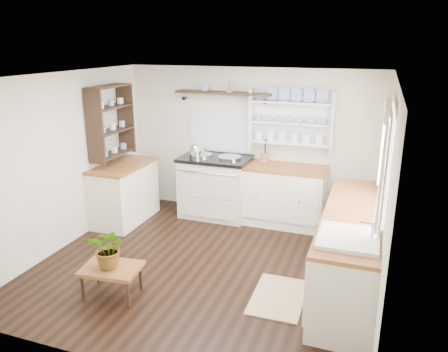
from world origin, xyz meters
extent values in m
cube|color=black|center=(0.00, 0.00, 0.00)|extent=(4.00, 3.80, 0.01)
cube|color=beige|center=(0.00, 1.90, 1.15)|extent=(4.00, 0.02, 2.30)
cube|color=beige|center=(2.00, 0.00, 1.15)|extent=(0.02, 3.80, 2.30)
cube|color=beige|center=(-2.00, 0.00, 1.15)|extent=(0.02, 3.80, 2.30)
cube|color=white|center=(0.00, 0.00, 2.30)|extent=(4.00, 3.80, 0.01)
cube|color=white|center=(1.96, 0.15, 1.50)|extent=(0.04, 1.40, 1.00)
cube|color=white|center=(1.94, 0.15, 1.50)|extent=(0.02, 1.50, 1.10)
cube|color=beige|center=(1.92, 0.15, 2.08)|extent=(0.04, 1.55, 0.18)
cube|color=beige|center=(-0.46, 1.57, 0.45)|extent=(1.03, 0.67, 0.91)
cube|color=black|center=(-0.46, 1.57, 0.93)|extent=(1.07, 0.71, 0.05)
cylinder|color=silver|center=(-0.70, 1.57, 0.97)|extent=(0.35, 0.35, 0.03)
cylinder|color=silver|center=(-0.22, 1.57, 0.97)|extent=(0.35, 0.35, 0.03)
cylinder|color=silver|center=(-0.46, 1.19, 0.81)|extent=(0.93, 0.02, 0.02)
cube|color=#EFE4CE|center=(0.60, 1.60, 0.44)|extent=(1.25, 0.60, 0.88)
cube|color=brown|center=(0.60, 1.60, 0.88)|extent=(1.27, 0.63, 0.04)
cube|color=#EFE4CE|center=(1.70, 0.10, 0.44)|extent=(0.60, 2.40, 0.88)
cube|color=brown|center=(1.70, 0.10, 0.88)|extent=(0.62, 2.43, 0.04)
cube|color=white|center=(1.70, -0.65, 0.80)|extent=(0.55, 0.60, 0.28)
cylinder|color=silver|center=(1.90, -0.65, 1.00)|extent=(0.02, 0.02, 0.22)
cube|color=#EFE4CE|center=(-1.70, 0.90, 0.44)|extent=(0.60, 1.10, 0.88)
cube|color=brown|center=(-1.70, 0.90, 0.88)|extent=(0.62, 1.13, 0.04)
cube|color=white|center=(0.65, 1.88, 1.55)|extent=(1.20, 0.03, 0.90)
cube|color=white|center=(0.65, 1.79, 1.55)|extent=(1.20, 0.22, 0.02)
cylinder|color=navy|center=(0.65, 1.80, 1.82)|extent=(0.20, 0.02, 0.20)
cube|color=black|center=(-0.40, 1.77, 1.92)|extent=(1.50, 0.24, 0.04)
cone|color=black|center=(-1.05, 1.84, 1.81)|extent=(0.06, 0.20, 0.06)
cone|color=black|center=(0.25, 1.84, 1.81)|extent=(0.06, 0.20, 0.06)
cube|color=black|center=(-1.84, 0.90, 1.55)|extent=(0.28, 0.80, 1.05)
cylinder|color=#965B37|center=(0.29, 1.68, 0.98)|extent=(0.13, 0.13, 0.15)
cube|color=brown|center=(-0.71, -0.97, 0.32)|extent=(0.67, 0.52, 0.04)
cylinder|color=black|center=(-0.95, -1.17, 0.15)|extent=(0.04, 0.04, 0.30)
cylinder|color=black|center=(-0.99, -0.83, 0.15)|extent=(0.04, 0.04, 0.30)
cylinder|color=black|center=(-0.43, -1.11, 0.15)|extent=(0.04, 0.04, 0.30)
cylinder|color=black|center=(-0.47, -0.77, 0.15)|extent=(0.04, 0.04, 0.30)
imported|color=#3F7233|center=(-0.71, -0.97, 0.56)|extent=(0.45, 0.40, 0.46)
cube|color=#8B7051|center=(1.02, -0.42, 0.01)|extent=(0.57, 0.86, 0.02)
camera|label=1|loc=(1.85, -4.52, 2.67)|focal=35.00mm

